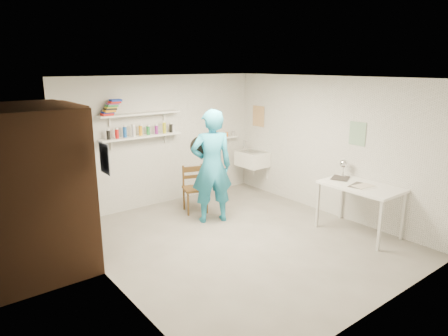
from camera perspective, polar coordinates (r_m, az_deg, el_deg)
floor at (r=6.14m, az=2.33°, el=-10.36°), size 4.00×4.50×0.02m
ceiling at (r=5.58m, az=2.59°, el=12.82°), size 4.00×4.50×0.02m
wall_back at (r=7.57m, az=-8.71°, el=3.89°), size 4.00×0.02×2.40m
wall_front at (r=4.35m, az=22.18°, el=-5.03°), size 4.00×0.02×2.40m
wall_left at (r=4.74m, az=-16.45°, el=-2.95°), size 0.02×4.50×2.40m
wall_right at (r=7.18m, az=14.80°, el=3.00°), size 0.02×4.50×2.40m
doorway_recess at (r=5.76m, az=-20.03°, el=-2.25°), size 0.02×0.90×2.00m
corridor_box at (r=5.58m, az=-26.98°, el=-2.95°), size 1.40×1.50×2.10m
door_lintel at (r=5.57m, az=-20.77°, el=8.19°), size 0.06×1.05×0.10m
door_jamb_near at (r=5.31m, az=-18.11°, el=-3.48°), size 0.06×0.10×2.00m
door_jamb_far at (r=6.22m, az=-21.31°, el=-1.15°), size 0.06×0.10×2.00m
shelf_lower at (r=7.20m, az=-11.72°, el=4.43°), size 1.50×0.22×0.03m
shelf_upper at (r=7.14m, az=-11.88°, el=7.59°), size 1.50×0.22×0.03m
ledge_shelf at (r=8.24m, az=-0.16°, el=4.36°), size 0.70×0.14×0.03m
poster_left at (r=4.70m, az=-16.73°, el=1.32°), size 0.01×0.28×0.36m
poster_right_a at (r=8.30m, az=4.93°, el=7.38°), size 0.01×0.34×0.42m
poster_right_b at (r=6.80m, az=18.53°, el=4.68°), size 0.01×0.30×0.38m
belfast_sink at (r=8.22m, az=4.06°, el=1.31°), size 0.48×0.60×0.30m
man at (r=6.57m, az=-1.77°, el=0.20°), size 0.81×0.68×1.90m
wall_clock at (r=6.62m, az=-3.41°, el=3.09°), size 0.33×0.16×0.34m
wooden_chair at (r=7.15m, az=-4.16°, el=-2.96°), size 0.50×0.49×0.86m
work_table at (r=6.59m, az=18.72°, el=-5.61°), size 0.71×1.18×0.79m
desk_lamp at (r=6.82m, az=16.77°, el=0.62°), size 0.15×0.15×0.15m
spray_cans at (r=7.18m, az=-11.76°, el=5.21°), size 1.31×0.06×0.17m
book_stack at (r=6.91m, az=-15.84°, el=8.31°), size 0.34×0.14×0.25m
ledge_pots at (r=8.23m, az=-0.16°, el=4.77°), size 0.48×0.07×0.09m
papers at (r=6.47m, az=19.01°, el=-2.26°), size 0.30×0.22×0.02m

